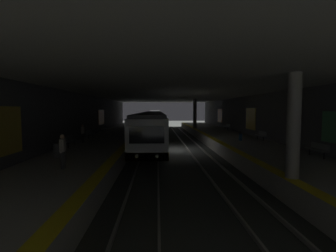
# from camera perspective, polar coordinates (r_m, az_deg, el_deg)

# --- Properties ---
(ground_plane) EXTENTS (120.00, 120.00, 0.00)m
(ground_plane) POSITION_cam_1_polar(r_m,az_deg,el_deg) (23.91, 1.14, -5.71)
(ground_plane) COLOR #383A38
(track_left) EXTENTS (60.00, 1.53, 0.16)m
(track_left) POSITION_cam_1_polar(r_m,az_deg,el_deg) (24.14, 6.38, -5.45)
(track_left) COLOR gray
(track_left) RESTS_ON ground
(track_right) EXTENTS (60.00, 1.53, 0.16)m
(track_right) POSITION_cam_1_polar(r_m,az_deg,el_deg) (23.86, -4.17, -5.55)
(track_right) COLOR gray
(track_right) RESTS_ON ground
(platform_left) EXTENTS (60.00, 5.30, 1.06)m
(platform_left) POSITION_cam_1_polar(r_m,az_deg,el_deg) (25.12, 16.26, -4.19)
(platform_left) COLOR #A8A59E
(platform_left) RESTS_ON ground
(platform_right) EXTENTS (60.00, 5.30, 1.06)m
(platform_right) POSITION_cam_1_polar(r_m,az_deg,el_deg) (24.31, -14.50, -4.43)
(platform_right) COLOR #A8A59E
(platform_right) RESTS_ON ground
(wall_left) EXTENTS (60.00, 0.56, 5.60)m
(wall_left) POSITION_cam_1_polar(r_m,az_deg,el_deg) (26.01, 22.40, 0.98)
(wall_left) COLOR #56565B
(wall_left) RESTS_ON ground
(wall_right) EXTENTS (60.00, 0.56, 5.60)m
(wall_right) POSITION_cam_1_polar(r_m,az_deg,el_deg) (24.85, -21.16, 0.89)
(wall_right) COLOR #56565B
(wall_right) RESTS_ON ground
(ceiling_slab) EXTENTS (60.00, 19.40, 0.40)m
(ceiling_slab) POSITION_cam_1_polar(r_m,az_deg,el_deg) (23.64, 1.16, 8.29)
(ceiling_slab) COLOR beige
(ceiling_slab) RESTS_ON wall_left
(pillar_near) EXTENTS (0.56, 0.56, 4.55)m
(pillar_near) POSITION_cam_1_polar(r_m,az_deg,el_deg) (11.64, 27.76, 0.03)
(pillar_near) COLOR gray
(pillar_near) RESTS_ON platform_left
(pillar_far) EXTENTS (0.56, 0.56, 4.55)m
(pillar_far) POSITION_cam_1_polar(r_m,az_deg,el_deg) (37.64, 6.43, 2.90)
(pillar_far) COLOR gray
(pillar_far) RESTS_ON platform_left
(metro_train) EXTENTS (55.88, 2.83, 3.49)m
(metro_train) POSITION_cam_1_polar(r_m,az_deg,el_deg) (43.14, -3.46, 1.33)
(metro_train) COLOR silver
(metro_train) RESTS_ON track_right
(bench_left_near) EXTENTS (1.70, 0.47, 0.86)m
(bench_left_near) POSITION_cam_1_polar(r_m,az_deg,el_deg) (17.73, 32.15, -4.60)
(bench_left_near) COLOR #262628
(bench_left_near) RESTS_ON platform_left
(bench_left_mid) EXTENTS (1.70, 0.47, 0.86)m
(bench_left_mid) POSITION_cam_1_polar(r_m,az_deg,el_deg) (24.87, 21.33, -1.95)
(bench_left_mid) COLOR #262628
(bench_left_mid) RESTS_ON platform_left
(bench_left_far) EXTENTS (1.70, 0.47, 0.86)m
(bench_left_far) POSITION_cam_1_polar(r_m,az_deg,el_deg) (35.54, 13.89, -0.08)
(bench_left_far) COLOR #262628
(bench_left_far) RESTS_ON platform_left
(bench_right_near) EXTENTS (1.70, 0.47, 0.86)m
(bench_right_near) POSITION_cam_1_polar(r_m,az_deg,el_deg) (20.77, -22.30, -3.10)
(bench_right_near) COLOR #262628
(bench_right_near) RESTS_ON platform_right
(bench_right_mid) EXTENTS (1.70, 0.47, 0.86)m
(bench_right_mid) POSITION_cam_1_polar(r_m,az_deg,el_deg) (26.07, -18.16, -1.61)
(bench_right_mid) COLOR #262628
(bench_right_mid) RESTS_ON platform_right
(bench_right_far) EXTENTS (1.70, 0.47, 0.86)m
(bench_right_far) POSITION_cam_1_polar(r_m,az_deg,el_deg) (32.19, -15.13, -0.52)
(bench_right_far) COLOR #262628
(bench_right_far) RESTS_ON platform_right
(person_waiting_near) EXTENTS (0.60, 0.24, 1.73)m
(person_waiting_near) POSITION_cam_1_polar(r_m,az_deg,el_deg) (13.16, -23.78, -5.26)
(person_waiting_near) COLOR #434343
(person_waiting_near) RESTS_ON platform_right
(person_walking_mid) EXTENTS (0.60, 0.22, 1.62)m
(person_walking_mid) POSITION_cam_1_polar(r_m,az_deg,el_deg) (22.82, -19.66, -1.53)
(person_walking_mid) COLOR black
(person_walking_mid) RESTS_ON platform_right
(suitcase_rolling) EXTENTS (0.38, 0.21, 0.99)m
(suitcase_rolling) POSITION_cam_1_polar(r_m,az_deg,el_deg) (23.89, 16.89, -2.51)
(suitcase_rolling) COLOR navy
(suitcase_rolling) RESTS_ON platform_left
(trash_bin) EXTENTS (0.44, 0.44, 0.85)m
(trash_bin) POSITION_cam_1_polar(r_m,az_deg,el_deg) (16.50, -24.99, -5.31)
(trash_bin) COLOR #595B5E
(trash_bin) RESTS_ON platform_right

